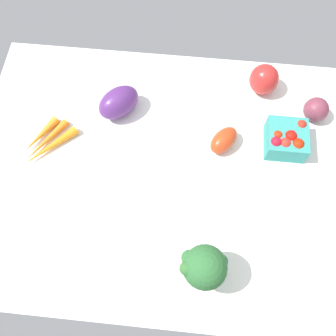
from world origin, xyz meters
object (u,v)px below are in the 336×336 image
Objects in this scene: carrot_bunch at (46,141)px; bell_pepper_red at (264,79)px; broccoli_head at (204,267)px; roma_tomato at (224,140)px; eggplant at (119,102)px; berry_basket at (287,139)px; red_onion_center at (316,110)px.

carrot_bunch is 61.96cm from bell_pepper_red.
carrot_bunch is 1.14× the size of broccoli_head.
eggplant is at bearing -67.92° from roma_tomato.
berry_basket is 1.16× the size of roma_tomato.
eggplant is at bearing 16.06° from bell_pepper_red.
eggplant reaches higher than red_onion_center.
red_onion_center is (-53.41, -3.43, -0.60)cm from eggplant.
berry_basket is at bearing -119.12° from broccoli_head.
berry_basket is 1.19× the size of bell_pepper_red.
berry_basket reaches higher than roma_tomato.
eggplant is 40.77cm from bell_pepper_red.
eggplant is 1.79× the size of red_onion_center.
eggplant reaches higher than carrot_bunch.
broccoli_head is 1.53× the size of roma_tomato.
broccoli_head is 2.04× the size of red_onion_center.
broccoli_head reaches higher than berry_basket.
red_onion_center is (-28.02, -45.60, -4.96)cm from broccoli_head.
red_onion_center is (-8.23, -10.07, -0.21)cm from berry_basket.
carrot_bunch is at bearing 12.44° from red_onion_center.
eggplant is at bearing -8.35° from berry_basket.
broccoli_head is 53.75cm from red_onion_center.
broccoli_head reaches higher than bell_pepper_red.
red_onion_center is (-14.23, 7.84, -1.00)cm from bell_pepper_red.
red_onion_center is at bearing -129.27° from berry_basket.
eggplant is at bearing -145.63° from carrot_bunch.
carrot_bunch is 1.75× the size of roma_tomato.
carrot_bunch is 53.16cm from broccoli_head.
broccoli_head is at bearing 58.43° from red_onion_center.
eggplant is 49.41cm from broccoli_head.
red_onion_center is at bearing -167.56° from carrot_bunch.
eggplant is 1.35× the size of roma_tomato.
berry_basket is (-63.20, -5.69, 2.38)cm from carrot_bunch.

